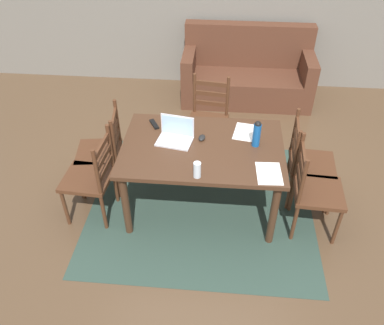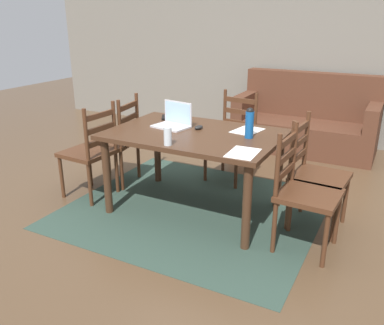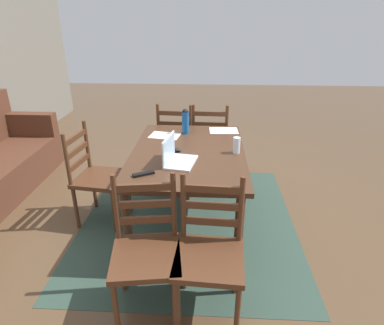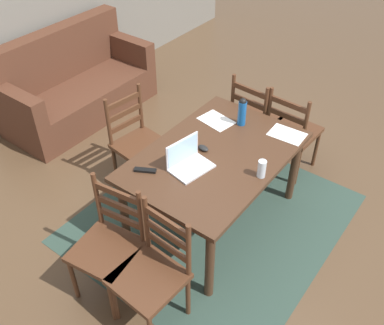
{
  "view_description": "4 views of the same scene",
  "coord_description": "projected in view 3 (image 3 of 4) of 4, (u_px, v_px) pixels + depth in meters",
  "views": [
    {
      "loc": [
        0.16,
        -2.92,
        2.92
      ],
      "look_at": [
        -0.11,
        0.11,
        0.46
      ],
      "focal_mm": 36.98,
      "sensor_mm": 36.0,
      "label": 1
    },
    {
      "loc": [
        1.59,
        -3.08,
        1.74
      ],
      "look_at": [
        0.05,
        -0.13,
        0.52
      ],
      "focal_mm": 38.18,
      "sensor_mm": 36.0,
      "label": 2
    },
    {
      "loc": [
        -2.73,
        -0.18,
        1.87
      ],
      "look_at": [
        -0.13,
        -0.04,
        0.69
      ],
      "focal_mm": 30.72,
      "sensor_mm": 36.0,
      "label": 3
    },
    {
      "loc": [
        -2.32,
        -1.5,
        2.93
      ],
      "look_at": [
        -0.14,
        0.13,
        0.69
      ],
      "focal_mm": 40.84,
      "sensor_mm": 36.0,
      "label": 4
    }
  ],
  "objects": [
    {
      "name": "chair_right_far",
      "position": [
        177.0,
        140.0,
        4.03
      ],
      "size": [
        0.47,
        0.47,
        0.95
      ],
      "color": "#4C2B19",
      "rests_on": "ground"
    },
    {
      "name": "paper_stack_right",
      "position": [
        165.0,
        136.0,
        3.33
      ],
      "size": [
        0.26,
        0.33,
        0.0
      ],
      "primitive_type": "cube",
      "rotation": [
        0.0,
        0.0,
        -0.17
      ],
      "color": "white",
      "rests_on": "dining_table"
    },
    {
      "name": "drinking_glass",
      "position": [
        237.0,
        145.0,
        2.89
      ],
      "size": [
        0.06,
        0.06,
        0.14
      ],
      "primitive_type": "cylinder",
      "color": "silver",
      "rests_on": "dining_table"
    },
    {
      "name": "chair_left_near",
      "position": [
        209.0,
        254.0,
        2.12
      ],
      "size": [
        0.47,
        0.47,
        0.95
      ],
      "color": "#4C2B19",
      "rests_on": "ground"
    },
    {
      "name": "computer_mouse",
      "position": [
        176.0,
        150.0,
        2.94
      ],
      "size": [
        0.08,
        0.11,
        0.03
      ],
      "primitive_type": "ellipsoid",
      "rotation": [
        0.0,
        0.0,
        -0.16
      ],
      "color": "black",
      "rests_on": "dining_table"
    },
    {
      "name": "chair_right_near",
      "position": [
        210.0,
        141.0,
        4.01
      ],
      "size": [
        0.46,
        0.46,
        0.95
      ],
      "color": "#4C2B19",
      "rests_on": "ground"
    },
    {
      "name": "water_bottle",
      "position": [
        185.0,
        121.0,
        3.34
      ],
      "size": [
        0.07,
        0.07,
        0.26
      ],
      "color": "#145199",
      "rests_on": "dining_table"
    },
    {
      "name": "chair_far_head",
      "position": [
        97.0,
        177.0,
        3.12
      ],
      "size": [
        0.49,
        0.49,
        0.95
      ],
      "color": "#4C2B19",
      "rests_on": "ground"
    },
    {
      "name": "ground_plane",
      "position": [
        189.0,
        221.0,
        3.26
      ],
      "size": [
        14.0,
        14.0,
        0.0
      ],
      "primitive_type": "plane",
      "color": "brown"
    },
    {
      "name": "laptop",
      "position": [
        176.0,
        156.0,
        2.7
      ],
      "size": [
        0.35,
        0.27,
        0.23
      ],
      "color": "silver",
      "rests_on": "dining_table"
    },
    {
      "name": "dining_table",
      "position": [
        188.0,
        160.0,
        2.99
      ],
      "size": [
        1.49,
        1.01,
        0.75
      ],
      "color": "#422819",
      "rests_on": "ground"
    },
    {
      "name": "tv_remote",
      "position": [
        144.0,
        174.0,
        2.51
      ],
      "size": [
        0.12,
        0.17,
        0.02
      ],
      "primitive_type": "cube",
      "rotation": [
        0.0,
        0.0,
        0.51
      ],
      "color": "black",
      "rests_on": "dining_table"
    },
    {
      "name": "chair_left_far",
      "position": [
        146.0,
        251.0,
        2.14
      ],
      "size": [
        0.5,
        0.5,
        0.95
      ],
      "color": "#4C2B19",
      "rests_on": "ground"
    },
    {
      "name": "area_rug",
      "position": [
        189.0,
        221.0,
        3.26
      ],
      "size": [
        2.25,
        2.05,
        0.01
      ],
      "primitive_type": "cube",
      "color": "#2D4238",
      "rests_on": "ground"
    },
    {
      "name": "paper_stack_left",
      "position": [
        224.0,
        131.0,
        3.47
      ],
      "size": [
        0.22,
        0.31,
        0.0
      ],
      "primitive_type": "cube",
      "rotation": [
        0.0,
        0.0,
        0.05
      ],
      "color": "white",
      "rests_on": "dining_table"
    }
  ]
}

